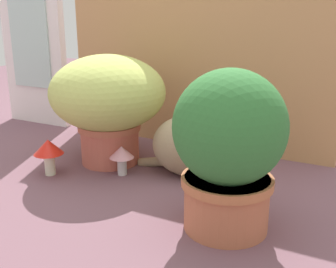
{
  "coord_description": "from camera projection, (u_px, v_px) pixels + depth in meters",
  "views": [
    {
      "loc": [
        0.67,
        -1.07,
        0.57
      ],
      "look_at": [
        0.06,
        0.09,
        0.18
      ],
      "focal_mm": 43.71,
      "sensor_mm": 36.0,
      "label": 1
    }
  ],
  "objects": [
    {
      "name": "cat",
      "position": [
        192.0,
        144.0,
        1.46
      ],
      "size": [
        0.39,
        0.21,
        0.32
      ],
      "color": "tan",
      "rests_on": "ground"
    },
    {
      "name": "grass_planter",
      "position": [
        108.0,
        100.0,
        1.56
      ],
      "size": [
        0.44,
        0.44,
        0.42
      ],
      "color": "#C15F4D",
      "rests_on": "ground"
    },
    {
      "name": "mushroom_ornament_red",
      "position": [
        49.0,
        149.0,
        1.47
      ],
      "size": [
        0.11,
        0.11,
        0.13
      ],
      "color": "beige",
      "rests_on": "ground"
    },
    {
      "name": "window_panel_white",
      "position": [
        33.0,
        41.0,
        2.08
      ],
      "size": [
        0.39,
        0.05,
        0.85
      ],
      "color": "white",
      "rests_on": "ground"
    },
    {
      "name": "ground_plane",
      "position": [
        139.0,
        189.0,
        1.37
      ],
      "size": [
        6.0,
        6.0,
        0.0
      ],
      "primitive_type": "plane",
      "color": "#6F4B56"
    },
    {
      "name": "mushroom_ornament_pink",
      "position": [
        122.0,
        155.0,
        1.48
      ],
      "size": [
        0.09,
        0.09,
        0.11
      ],
      "color": "silver",
      "rests_on": "ground"
    },
    {
      "name": "cardboard_backdrop",
      "position": [
        193.0,
        55.0,
        1.73
      ],
      "size": [
        1.21,
        0.03,
        0.8
      ],
      "primitive_type": "cube",
      "color": "tan",
      "rests_on": "ground"
    },
    {
      "name": "leafy_planter",
      "position": [
        229.0,
        147.0,
        1.07
      ],
      "size": [
        0.3,
        0.3,
        0.44
      ],
      "color": "#B66444",
      "rests_on": "ground"
    }
  ]
}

